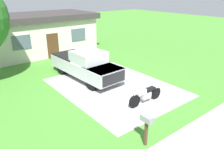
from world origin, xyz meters
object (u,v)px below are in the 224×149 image
(mailbox, at_px, (147,123))
(neighbor_house, at_px, (41,33))
(pickup_truck, at_px, (85,64))
(motorcycle, at_px, (145,95))

(mailbox, height_order, neighbor_house, neighbor_house)
(pickup_truck, xyz_separation_m, neighbor_house, (0.32, 8.13, 0.84))
(mailbox, distance_m, neighbor_house, 15.59)
(motorcycle, bearing_deg, mailbox, -136.10)
(mailbox, bearing_deg, pickup_truck, 75.55)
(pickup_truck, height_order, mailbox, pickup_truck)
(motorcycle, relative_size, neighbor_house, 0.23)
(motorcycle, distance_m, mailbox, 3.40)
(mailbox, xyz_separation_m, neighbor_house, (2.20, 15.41, 0.81))
(motorcycle, xyz_separation_m, mailbox, (-2.42, -2.33, 0.51))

